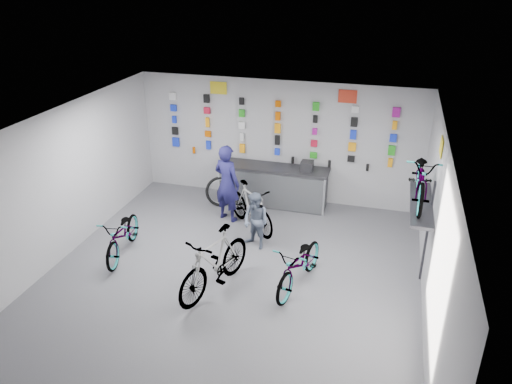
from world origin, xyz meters
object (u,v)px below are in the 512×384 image
(bike_left, at_px, (123,235))
(bike_center, at_px, (215,262))
(bike_right, at_px, (300,264))
(customer, at_px, (256,221))
(bike_service, at_px, (251,207))
(clerk, at_px, (227,183))
(counter, at_px, (273,186))

(bike_left, xyz_separation_m, bike_center, (2.22, -0.65, 0.13))
(bike_right, bearing_deg, bike_center, -147.35)
(bike_right, relative_size, customer, 1.48)
(bike_center, bearing_deg, bike_service, 108.62)
(bike_right, bearing_deg, bike_service, 140.81)
(customer, bearing_deg, bike_left, -131.82)
(bike_service, bearing_deg, clerk, 108.78)
(bike_right, bearing_deg, counter, 124.98)
(counter, height_order, bike_service, bike_service)
(bike_left, relative_size, customer, 1.42)
(bike_right, distance_m, clerk, 3.08)
(bike_service, bearing_deg, bike_left, 171.08)
(counter, distance_m, clerk, 1.39)
(bike_center, height_order, clerk, clerk)
(counter, bearing_deg, bike_center, -92.31)
(bike_left, relative_size, clerk, 0.96)
(bike_center, xyz_separation_m, clerk, (-0.67, 2.71, 0.32))
(bike_service, height_order, clerk, clerk)
(bike_center, height_order, bike_right, bike_center)
(bike_center, relative_size, bike_right, 1.09)
(counter, relative_size, bike_center, 1.37)
(bike_service, height_order, customer, customer)
(bike_center, distance_m, bike_service, 2.43)
(bike_service, bearing_deg, customer, -114.78)
(counter, xyz_separation_m, customer, (0.15, -2.08, 0.13))
(bike_right, distance_m, customer, 1.63)
(counter, xyz_separation_m, clerk, (-0.82, -1.04, 0.42))
(bike_right, xyz_separation_m, customer, (-1.16, 1.14, 0.14))
(customer, bearing_deg, clerk, 159.30)
(bike_center, bearing_deg, counter, 105.71)
(counter, xyz_separation_m, bike_right, (1.31, -3.22, -0.01))
(counter, bearing_deg, bike_right, -67.92)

